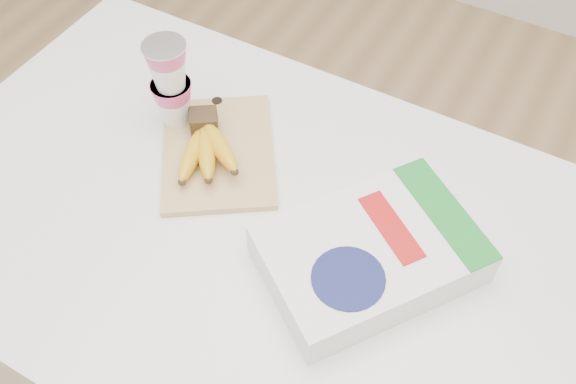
% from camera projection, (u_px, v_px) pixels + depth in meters
% --- Properties ---
extents(table, '(1.16, 0.77, 0.87)m').
position_uv_depth(table, '(250.00, 330.00, 1.41)').
color(table, white).
rests_on(table, ground).
extents(cutting_board, '(0.31, 0.33, 0.01)m').
position_uv_depth(cutting_board, '(218.00, 152.00, 1.14)').
color(cutting_board, tan).
rests_on(cutting_board, table).
extents(bananas, '(0.16, 0.17, 0.05)m').
position_uv_depth(bananas, '(206.00, 146.00, 1.12)').
color(bananas, '#382816').
rests_on(bananas, cutting_board).
extents(yogurt_stack, '(0.08, 0.08, 0.18)m').
position_uv_depth(yogurt_stack, '(170.00, 82.00, 1.11)').
color(yogurt_stack, white).
rests_on(yogurt_stack, cutting_board).
extents(cereal_box, '(0.36, 0.38, 0.07)m').
position_uv_depth(cereal_box, '(370.00, 254.00, 0.98)').
color(cereal_box, white).
rests_on(cereal_box, table).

